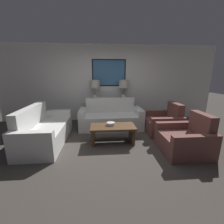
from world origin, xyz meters
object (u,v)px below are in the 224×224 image
(coffee_table, at_px, (113,130))
(couch_by_side, at_px, (45,131))
(console_table, at_px, (109,111))
(table_lamp_right, at_px, (124,86))
(armchair_near_back_wall, at_px, (163,123))
(couch_by_back_wall, at_px, (111,118))
(armchair_near_camera, at_px, (185,140))
(table_lamp_left, at_px, (95,86))
(decorative_bowl, at_px, (111,124))

(coffee_table, bearing_deg, couch_by_side, 174.78)
(console_table, bearing_deg, coffee_table, -90.98)
(table_lamp_right, height_order, armchair_near_back_wall, table_lamp_right)
(couch_by_back_wall, distance_m, armchair_near_camera, 2.25)
(table_lamp_left, height_order, coffee_table, table_lamp_left)
(table_lamp_left, height_order, armchair_near_camera, table_lamp_left)
(couch_by_side, height_order, armchair_near_camera, couch_by_side)
(console_table, relative_size, armchair_near_back_wall, 1.62)
(table_lamp_right, bearing_deg, couch_by_side, -143.71)
(table_lamp_left, relative_size, armchair_near_camera, 0.74)
(armchair_near_camera, bearing_deg, couch_by_back_wall, 131.75)
(table_lamp_right, relative_size, decorative_bowl, 3.51)
(coffee_table, bearing_deg, table_lamp_left, 104.78)
(armchair_near_camera, bearing_deg, armchair_near_back_wall, 90.00)
(console_table, height_order, couch_by_side, couch_by_side)
(table_lamp_left, xyz_separation_m, armchair_near_camera, (1.99, -2.35, -0.99))
(table_lamp_left, xyz_separation_m, decorative_bowl, (0.42, -1.72, -0.80))
(couch_by_side, distance_m, armchair_near_back_wall, 3.23)
(coffee_table, relative_size, decorative_bowl, 5.40)
(coffee_table, bearing_deg, decorative_bowl, 133.06)
(couch_by_side, height_order, decorative_bowl, couch_by_side)
(table_lamp_right, height_order, armchair_near_camera, table_lamp_right)
(couch_by_back_wall, xyz_separation_m, decorative_bowl, (-0.08, -1.04, 0.17))
(console_table, distance_m, table_lamp_right, 1.02)
(coffee_table, height_order, armchair_near_camera, armchair_near_camera)
(console_table, distance_m, armchair_near_back_wall, 1.91)
(couch_by_side, relative_size, armchair_near_camera, 2.01)
(armchair_near_back_wall, bearing_deg, armchair_near_camera, -90.00)
(armchair_near_camera, bearing_deg, decorative_bowl, 158.12)
(table_lamp_left, relative_size, decorative_bowl, 3.51)
(couch_by_side, distance_m, decorative_bowl, 1.64)
(couch_by_back_wall, relative_size, couch_by_side, 1.00)
(table_lamp_right, relative_size, armchair_near_camera, 0.74)
(couch_by_back_wall, bearing_deg, couch_by_side, -151.02)
(console_table, bearing_deg, armchair_near_camera, -57.50)
(table_lamp_left, height_order, armchair_near_back_wall, table_lamp_left)
(table_lamp_left, distance_m, couch_by_side, 2.23)
(couch_by_back_wall, bearing_deg, table_lamp_right, 53.53)
(table_lamp_right, bearing_deg, console_table, 180.00)
(couch_by_side, bearing_deg, armchair_near_back_wall, 7.61)
(couch_by_back_wall, distance_m, coffee_table, 1.10)
(decorative_bowl, relative_size, armchair_near_back_wall, 0.21)
(couch_by_side, relative_size, armchair_near_back_wall, 2.01)
(table_lamp_right, height_order, coffee_table, table_lamp_right)
(table_lamp_right, relative_size, couch_by_side, 0.37)
(couch_by_side, xyz_separation_m, coffee_table, (1.67, -0.15, 0.01))
(coffee_table, height_order, armchair_near_back_wall, armchair_near_back_wall)
(table_lamp_right, xyz_separation_m, armchair_near_back_wall, (1.00, -1.19, -0.99))
(table_lamp_right, distance_m, armchair_near_camera, 2.74)
(armchair_near_camera, bearing_deg, table_lamp_left, 130.32)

